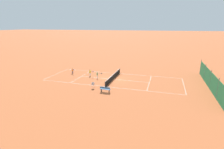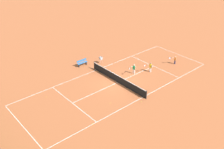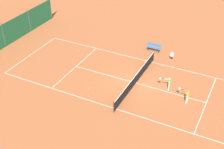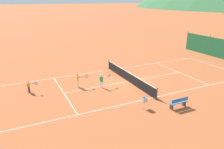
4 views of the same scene
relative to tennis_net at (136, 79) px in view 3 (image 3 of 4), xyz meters
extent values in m
plane|color=#A8542D|center=(0.00, 0.00, -0.50)|extent=(600.00, 600.00, 0.00)
cube|color=white|center=(0.00, 11.90, -0.50)|extent=(8.25, 0.05, 0.01)
cube|color=white|center=(-4.10, 0.00, -0.50)|extent=(0.05, 23.85, 0.01)
cube|color=white|center=(4.10, 0.00, -0.50)|extent=(0.05, 23.85, 0.01)
cube|color=white|center=(0.00, 6.40, -0.50)|extent=(8.20, 0.05, 0.01)
cube|color=white|center=(0.00, -6.40, -0.50)|extent=(8.20, 0.05, 0.01)
cube|color=white|center=(0.00, 0.00, -0.50)|extent=(0.05, 12.80, 0.01)
cylinder|color=#2D2D2D|center=(-4.55, 0.00, 0.03)|extent=(0.08, 0.08, 1.06)
cylinder|color=#2D2D2D|center=(4.55, 0.00, 0.03)|extent=(0.08, 0.08, 1.06)
cube|color=black|center=(0.00, 0.00, -0.04)|extent=(9.10, 0.02, 0.91)
cube|color=white|center=(0.00, 0.00, 0.43)|extent=(9.10, 0.04, 0.06)
cube|color=#1E6038|center=(0.00, 15.50, 0.80)|extent=(17.20, 0.04, 2.60)
cylinder|color=#59595E|center=(0.00, 15.50, 0.95)|extent=(0.08, 0.08, 2.90)
cylinder|color=#59595E|center=(4.30, 15.50, 0.95)|extent=(0.08, 0.08, 2.90)
cylinder|color=#59595E|center=(8.60, 15.50, 0.95)|extent=(0.08, 0.08, 2.90)
cylinder|color=white|center=(0.22, -3.01, -0.20)|extent=(0.11, 0.11, 0.60)
cylinder|color=white|center=(0.40, -2.96, -0.20)|extent=(0.11, 0.11, 0.60)
cube|color=#239E5B|center=(0.31, -2.99, 0.33)|extent=(0.32, 0.24, 0.46)
sphere|color=beige|center=(0.31, -2.99, 0.68)|extent=(0.18, 0.18, 0.18)
cylinder|color=beige|center=(0.13, -3.04, 0.33)|extent=(0.07, 0.07, 0.46)
cylinder|color=beige|center=(0.42, -2.71, 0.51)|extent=(0.19, 0.46, 0.07)
cylinder|color=black|center=(0.33, -2.39, 0.51)|extent=(0.08, 0.21, 0.03)
torus|color=black|center=(0.26, -2.15, 0.51)|extent=(0.10, 0.28, 0.28)
cylinder|color=silver|center=(0.26, -2.15, 0.51)|extent=(0.07, 0.24, 0.25)
cylinder|color=white|center=(-0.84, -4.88, -0.20)|extent=(0.11, 0.11, 0.60)
cylinder|color=white|center=(-0.65, -4.91, -0.20)|extent=(0.11, 0.11, 0.60)
cube|color=yellow|center=(-0.75, -4.89, 0.34)|extent=(0.32, 0.21, 0.47)
sphere|color=#A37556|center=(-0.75, -4.89, 0.69)|extent=(0.19, 0.19, 0.19)
cylinder|color=#A37556|center=(-0.93, -4.86, 0.34)|extent=(0.07, 0.07, 0.47)
cylinder|color=#A37556|center=(-0.53, -4.69, 0.52)|extent=(0.15, 0.47, 0.07)
cylinder|color=black|center=(-0.47, -4.36, 0.52)|extent=(0.06, 0.22, 0.03)
torus|color=red|center=(-0.43, -4.11, 0.52)|extent=(0.07, 0.28, 0.28)
cylinder|color=silver|center=(-0.43, -4.11, 0.52)|extent=(0.05, 0.25, 0.25)
sphere|color=#CCE033|center=(2.77, 7.90, -0.47)|extent=(0.07, 0.07, 0.07)
sphere|color=#CCE033|center=(-4.60, 0.80, -0.47)|extent=(0.07, 0.07, 0.07)
sphere|color=#CCE033|center=(-4.07, 6.84, -0.47)|extent=(0.07, 0.07, 0.07)
sphere|color=#CCE033|center=(-2.65, 3.45, -0.47)|extent=(0.07, 0.07, 0.07)
cylinder|color=#B7B7BC|center=(5.13, -1.86, -0.22)|extent=(0.02, 0.02, 0.55)
cylinder|color=#B7B7BC|center=(5.47, -1.86, -0.22)|extent=(0.02, 0.02, 0.55)
cylinder|color=#B7B7BC|center=(5.13, -1.52, -0.22)|extent=(0.02, 0.02, 0.55)
cylinder|color=#B7B7BC|center=(5.47, -1.52, -0.22)|extent=(0.02, 0.02, 0.55)
cube|color=#B7B7BC|center=(5.30, -1.69, 0.06)|extent=(0.34, 0.34, 0.02)
cube|color=#B7B7BC|center=(5.30, -1.86, 0.22)|extent=(0.34, 0.02, 0.34)
cube|color=#B7B7BC|center=(5.30, -1.52, 0.22)|extent=(0.34, 0.02, 0.34)
cube|color=#B7B7BC|center=(5.13, -1.69, 0.22)|extent=(0.02, 0.34, 0.34)
cube|color=#B7B7BC|center=(5.47, -1.69, 0.22)|extent=(0.02, 0.34, 0.34)
sphere|color=#CCE033|center=(5.24, -1.73, 0.10)|extent=(0.07, 0.07, 0.07)
sphere|color=#CCE033|center=(5.36, -1.72, 0.10)|extent=(0.07, 0.07, 0.07)
sphere|color=#CCE033|center=(5.36, -1.77, 0.10)|extent=(0.07, 0.07, 0.07)
sphere|color=#CCE033|center=(5.17, -1.65, 0.10)|extent=(0.07, 0.07, 0.07)
sphere|color=#CCE033|center=(5.36, -1.82, 0.10)|extent=(0.07, 0.07, 0.07)
sphere|color=#CCE033|center=(5.33, -1.58, 0.10)|extent=(0.07, 0.07, 0.07)
sphere|color=#CCE033|center=(5.24, -1.59, 0.16)|extent=(0.07, 0.07, 0.07)
sphere|color=#CCE033|center=(5.26, -1.72, 0.16)|extent=(0.07, 0.07, 0.07)
sphere|color=#CCE033|center=(5.34, -1.77, 0.16)|extent=(0.07, 0.07, 0.07)
sphere|color=#CCE033|center=(5.38, -1.81, 0.16)|extent=(0.07, 0.07, 0.07)
cube|color=#336699|center=(6.30, 0.64, -0.06)|extent=(0.36, 1.50, 0.05)
cube|color=#336699|center=(6.46, 0.64, 0.20)|extent=(0.04, 1.50, 0.28)
cube|color=#333338|center=(6.30, 0.04, -0.28)|extent=(0.32, 0.06, 0.44)
cube|color=#333338|center=(6.30, 1.24, -0.28)|extent=(0.32, 0.06, 0.44)
camera|label=1|loc=(28.79, 8.59, 8.92)|focal=28.00mm
camera|label=2|loc=(-19.64, 17.96, 15.48)|focal=42.00mm
camera|label=3|loc=(-21.75, -8.45, 15.94)|focal=50.00mm
camera|label=4|loc=(17.30, -10.03, 7.24)|focal=35.00mm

